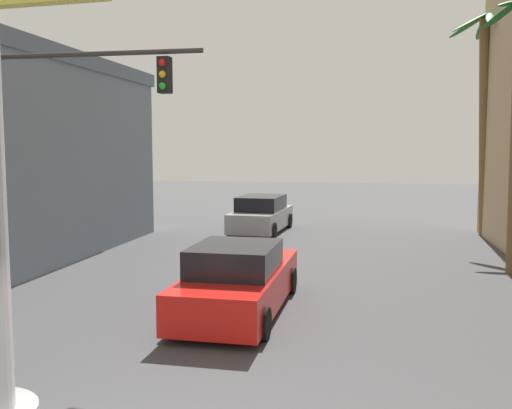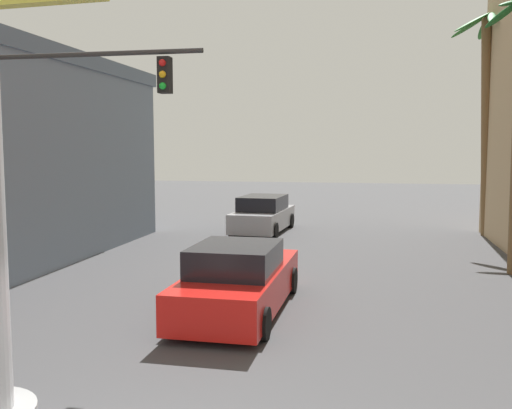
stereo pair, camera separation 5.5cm
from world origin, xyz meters
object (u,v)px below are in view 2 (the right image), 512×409
traffic_light_mast (40,131)px  palm_tree_far_right (488,100)px  car_lead (239,281)px  car_far (263,215)px

traffic_light_mast → palm_tree_far_right: (11.28, 14.02, 1.55)m
car_lead → palm_tree_far_right: size_ratio=0.57×
traffic_light_mast → palm_tree_far_right: palm_tree_far_right is taller
car_lead → car_far: 12.08m
car_lead → traffic_light_mast: bearing=-161.7°
car_far → palm_tree_far_right: palm_tree_far_right is taller
car_far → palm_tree_far_right: (9.11, 0.77, 4.79)m
car_lead → palm_tree_far_right: palm_tree_far_right is taller
traffic_light_mast → palm_tree_far_right: bearing=51.2°
car_lead → car_far: bearing=98.2°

